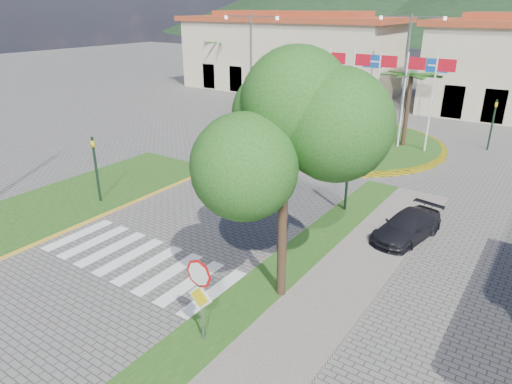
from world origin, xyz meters
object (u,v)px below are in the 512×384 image
Objects in this scene: white_van at (279,90)px; car_side_right at (407,227)px; roundabout_island at (345,142)px; car_dark_a at (323,103)px; stop_sign at (200,289)px; deciduous_tree at (285,138)px; car_dark_b at (436,105)px.

white_van reaches higher than car_side_right.
car_dark_a is (-6.11, 8.87, 0.47)m from roundabout_island.
roundabout_island is at bearing 103.73° from stop_sign.
roundabout_island is 13.23m from car_side_right.
roundabout_island is at bearing -148.57° from car_dark_a.
roundabout_island is 20.69m from stop_sign.
stop_sign is 0.58× the size of white_van.
stop_sign is 4.59m from deciduous_tree.
car_side_right is (5.36, -24.95, 0.01)m from car_dark_b.
white_van is at bearing 59.07° from car_dark_a.
car_side_right is at bearing -55.47° from roundabout_island.
car_dark_b is (-3.36, 31.06, -4.65)m from deciduous_tree.
white_van is 30.96m from car_side_right.
car_dark_b is 25.52m from car_side_right.
white_van is 1.21× the size of car_dark_a.
stop_sign is at bearing -162.31° from car_dark_a.
car_side_right is (2.00, 6.11, -4.64)m from deciduous_tree.
roundabout_island is at bearing -153.75° from white_van.
deciduous_tree reaches higher than roundabout_island.
car_dark_a is (6.76, -3.56, 0.01)m from white_van.
car_side_right reaches higher than car_dark_b.
white_van is (-12.87, 12.43, 0.46)m from roundabout_island.
car_dark_b is 0.86× the size of car_side_right.
stop_sign is at bearing -76.27° from roundabout_island.
car_dark_a is 1.03× the size of car_side_right.
roundabout_island is 4.79× the size of stop_sign.
deciduous_tree is at bearing 78.82° from stop_sign.
deciduous_tree reaches higher than white_van.
deciduous_tree is 7.93m from car_side_right.
stop_sign is 0.72× the size of car_side_right.
car_side_right is (2.60, 9.14, -1.26)m from stop_sign.
roundabout_island reaches higher than car_dark_a.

